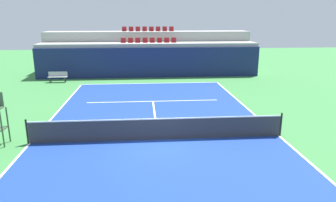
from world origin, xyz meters
TOP-DOWN VIEW (x-y plane):
  - ground_plane at (0.00, 0.00)m, footprint 80.00×80.00m
  - court_surface at (0.00, 0.00)m, footprint 11.00×24.00m
  - baseline_far at (0.00, 11.95)m, footprint 11.00×0.10m
  - sideline_left at (-5.45, 0.00)m, footprint 0.10×24.00m
  - sideline_right at (5.45, 0.00)m, footprint 0.10×24.00m
  - service_line_far at (0.00, 6.40)m, footprint 8.26×0.10m
  - centre_service_line at (0.00, 3.20)m, footprint 0.10×6.40m
  - back_wall at (0.00, 14.57)m, footprint 19.53×0.30m
  - stands_tier_lower at (0.00, 15.92)m, footprint 19.53×2.40m
  - stands_tier_upper at (0.00, 18.32)m, footprint 19.53×2.40m
  - seating_row_lower at (0.00, 16.01)m, footprint 5.02×0.44m
  - seating_row_upper at (0.00, 18.41)m, footprint 5.02×0.44m
  - tennis_net at (0.00, 0.00)m, footprint 11.08×0.08m
  - player_bench at (-7.54, 13.09)m, footprint 1.50×0.40m

SIDE VIEW (x-z plane):
  - ground_plane at x=0.00m, z-range 0.00..0.00m
  - court_surface at x=0.00m, z-range 0.00..0.01m
  - baseline_far at x=0.00m, z-range 0.01..0.01m
  - sideline_left at x=-5.45m, z-range 0.01..0.01m
  - sideline_right at x=5.45m, z-range 0.01..0.01m
  - service_line_far at x=0.00m, z-range 0.01..0.01m
  - centre_service_line at x=0.00m, z-range 0.01..0.01m
  - player_bench at x=-7.54m, z-range 0.08..0.93m
  - tennis_net at x=0.00m, z-range -0.03..1.04m
  - back_wall at x=0.00m, z-range 0.00..2.62m
  - stands_tier_lower at x=0.00m, z-range 0.00..2.93m
  - stands_tier_upper at x=0.00m, z-range 0.00..3.84m
  - seating_row_lower at x=0.00m, z-range 2.83..3.27m
  - seating_row_upper at x=0.00m, z-range 3.74..4.18m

